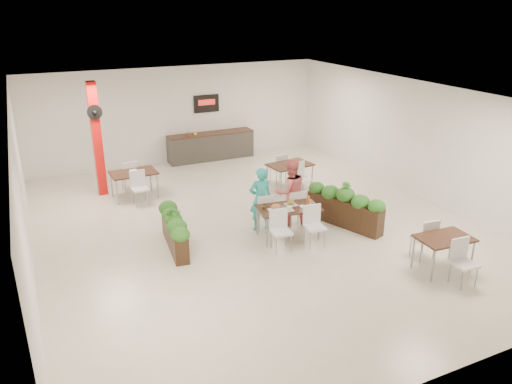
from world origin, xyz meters
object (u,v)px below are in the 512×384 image
service_counter (211,145)px  diner_man (261,199)px  planter_left (174,227)px  planter_right (345,206)px  main_table (288,212)px  side_table_c (444,243)px  side_table_b (290,168)px  red_column (97,138)px  side_table_a (134,176)px  diner_woman (290,192)px

service_counter → diner_man: 6.02m
planter_left → planter_right: bearing=-8.5°
main_table → diner_man: diner_man is taller
planter_left → side_table_c: (4.63, -3.30, 0.11)m
service_counter → planter_right: bearing=-81.3°
diner_man → planter_left: (-2.15, -0.06, -0.28)m
side_table_c → side_table_b: bearing=98.6°
service_counter → planter_left: bearing=-117.3°
main_table → planter_right: bearing=-0.7°
red_column → service_counter: 4.56m
side_table_a → side_table_c: size_ratio=0.99×
side_table_c → planter_left: bearing=148.2°
service_counter → side_table_c: service_counter is taller
diner_man → red_column: bearing=-45.7°
diner_woman → planter_left: bearing=8.5°
red_column → side_table_c: bearing=-53.3°
service_counter → main_table: service_counter is taller
side_table_a → planter_right: bearing=-45.9°
planter_right → side_table_a: size_ratio=1.25×
planter_right → side_table_c: bearing=-78.8°
planter_right → side_table_c: size_ratio=1.24×
side_table_c → red_column: bearing=130.4°
red_column → side_table_a: size_ratio=1.96×
red_column → side_table_a: red_column is taller
diner_man → diner_woman: bearing=-172.6°
planter_left → diner_man: bearing=1.6°
main_table → side_table_b: bearing=60.4°
service_counter → side_table_c: size_ratio=1.83×
red_column → planter_left: (0.91, -4.13, -1.14)m
planter_left → diner_woman: bearing=1.1°
planter_left → side_table_c: 5.69m
planter_right → red_column: bearing=136.5°
main_table → side_table_c: 3.42m
diner_man → planter_left: size_ratio=0.84×
diner_man → planter_left: 2.17m
red_column → side_table_c: red_column is taller
main_table → diner_woman: bearing=57.9°
main_table → side_table_a: same height
main_table → diner_man: (-0.39, 0.65, 0.15)m
diner_woman → side_table_c: bearing=124.0°
diner_man → side_table_b: (2.01, 2.20, -0.15)m
diner_woman → side_table_b: 2.51m
diner_man → side_table_a: (-2.27, 3.40, -0.15)m
service_counter → side_table_b: (1.07, -3.74, 0.14)m
diner_woman → side_table_b: bearing=-111.4°
service_counter → side_table_a: service_counter is taller
diner_man → side_table_a: diner_man is taller
service_counter → main_table: size_ratio=1.70×
main_table → side_table_b: (1.62, 2.85, -0.00)m
service_counter → planter_left: 6.75m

